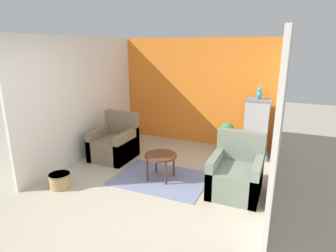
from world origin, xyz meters
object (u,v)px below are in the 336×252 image
object	(u,v)px
wicker_basket	(60,180)
birdcage	(256,129)
coffee_table	(161,157)
armchair_right	(236,175)
armchair_left	(115,144)
potted_plant	(227,135)
parrot	(259,93)

from	to	relation	value
wicker_basket	birdcage	bearing A→B (deg)	44.59
coffee_table	birdcage	xyz separation A→B (m)	(1.39, 1.81, 0.19)
armchair_right	birdcage	bearing A→B (deg)	87.15
armchair_left	potted_plant	xyz separation A→B (m)	(2.09, 1.23, 0.11)
birdcage	parrot	bearing A→B (deg)	90.00
coffee_table	parrot	xyz separation A→B (m)	(1.39, 1.81, 0.95)
coffee_table	wicker_basket	bearing A→B (deg)	-146.04
parrot	armchair_left	bearing A→B (deg)	-154.24
armchair_right	parrot	distance (m)	2.06
parrot	potted_plant	world-z (taller)	parrot
parrot	wicker_basket	world-z (taller)	parrot
wicker_basket	armchair_right	bearing A→B (deg)	20.13
coffee_table	armchair_left	size ratio (longest dim) A/B	0.59
armchair_left	potted_plant	bearing A→B (deg)	30.50
birdcage	parrot	distance (m)	0.75
wicker_basket	armchair_left	bearing A→B (deg)	85.66
armchair_left	parrot	world-z (taller)	parrot
parrot	coffee_table	bearing A→B (deg)	-127.45
parrot	wicker_basket	distance (m)	4.13
potted_plant	wicker_basket	size ratio (longest dim) A/B	1.95
coffee_table	potted_plant	world-z (taller)	potted_plant
birdcage	potted_plant	world-z (taller)	birdcage
coffee_table	armchair_right	xyz separation A→B (m)	(1.30, 0.04, -0.11)
armchair_left	potted_plant	world-z (taller)	armchair_left
armchair_left	birdcage	bearing A→B (deg)	25.72
coffee_table	wicker_basket	distance (m)	1.73
armchair_left	wicker_basket	size ratio (longest dim) A/B	2.66
coffee_table	potted_plant	size ratio (longest dim) A/B	0.81
parrot	potted_plant	xyz separation A→B (m)	(-0.60, -0.07, -0.95)
birdcage	parrot	size ratio (longest dim) A/B	5.00
armchair_left	birdcage	size ratio (longest dim) A/B	0.77
armchair_left	birdcage	xyz separation A→B (m)	(2.69, 1.30, 0.30)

